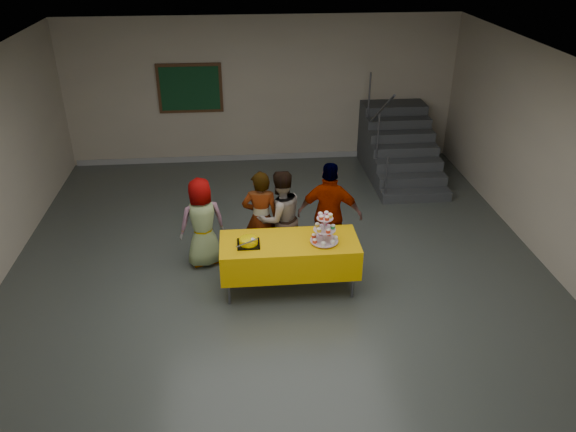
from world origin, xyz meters
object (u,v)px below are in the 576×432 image
bake_table (289,255)px  bear_cake (248,241)px  staircase (398,148)px  schoolchild_d (330,215)px  noticeboard (190,88)px  schoolchild_c (280,218)px  cupcake_stand (325,231)px  schoolchild_a (202,223)px  schoolchild_b (261,219)px

bake_table → bear_cake: (-0.55, -0.04, 0.27)m
staircase → bear_cake: bearing=-128.0°
bake_table → schoolchild_d: bearing=44.2°
noticeboard → staircase: bearing=-11.4°
schoolchild_c → noticeboard: 4.44m
noticeboard → cupcake_stand: bearing=-67.5°
schoolchild_a → schoolchild_b: size_ratio=0.92×
cupcake_stand → bear_cake: bearing=178.1°
bear_cake → schoolchild_d: bearing=29.3°
schoolchild_b → schoolchild_d: bearing=-178.7°
bake_table → noticeboard: bearing=108.0°
bake_table → schoolchild_b: bearing=116.1°
cupcake_stand → schoolchild_a: schoolchild_a is taller
bake_table → schoolchild_a: size_ratio=1.36×
schoolchild_a → schoolchild_c: bearing=160.8°
noticeboard → schoolchild_b: bearing=-73.5°
schoolchild_c → schoolchild_d: bearing=150.9°
bake_table → staircase: 4.75m
staircase → schoolchild_a: bearing=-139.8°
bear_cake → schoolchild_c: bearing=58.0°
bear_cake → staircase: bearing=52.0°
schoolchild_a → noticeboard: size_ratio=1.06×
cupcake_stand → schoolchild_c: (-0.53, 0.81, -0.21)m
schoolchild_a → cupcake_stand: bearing=136.1°
bake_table → schoolchild_d: size_ratio=1.16×
cupcake_stand → schoolchild_d: schoolchild_d is taller
bake_table → schoolchild_c: bearing=95.3°
bear_cake → schoolchild_d: (1.20, 0.67, -0.02)m
schoolchild_a → staircase: (3.80, 3.21, -0.20)m
schoolchild_a → schoolchild_b: bearing=158.9°
bear_cake → bake_table: bearing=4.2°
schoolchild_c → schoolchild_d: schoolchild_d is taller
bake_table → schoolchild_d: schoolchild_d is taller
cupcake_stand → schoolchild_d: (0.19, 0.71, -0.14)m
cupcake_stand → schoolchild_a: 1.90m
bake_table → bear_cake: size_ratio=5.25×
schoolchild_a → schoolchild_c: 1.14m
schoolchild_b → bear_cake: bearing=81.1°
cupcake_stand → bear_cake: cupcake_stand is taller
bake_table → staircase: staircase is taller
schoolchild_c → staircase: bearing=-150.4°
bear_cake → schoolchild_d: schoolchild_d is taller
schoolchild_b → schoolchild_d: (1.00, -0.08, 0.06)m
bake_table → schoolchild_b: 0.82m
cupcake_stand → staircase: (2.13, 4.06, -0.46)m
noticeboard → bake_table: bearing=-72.0°
staircase → schoolchild_b: bearing=-132.0°
bear_cake → staircase: size_ratio=0.15×
staircase → noticeboard: size_ratio=1.85×
staircase → bake_table: bearing=-123.0°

